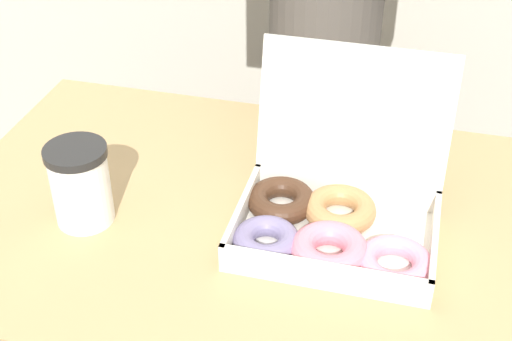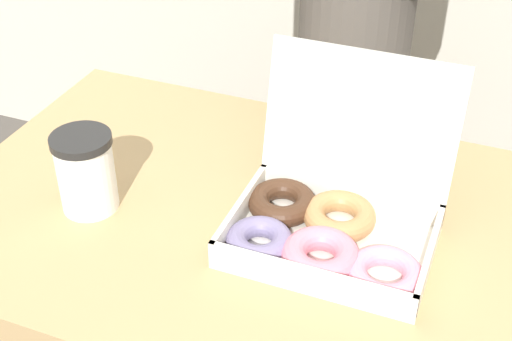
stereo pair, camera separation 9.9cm
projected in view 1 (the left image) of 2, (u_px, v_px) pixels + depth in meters
name	position (u px, v px, depth m)	size (l,w,h in m)	color
donut_box	(330.00, 216.00, 0.98)	(0.29, 0.25, 0.23)	silver
coffee_cup	(81.00, 184.00, 1.00)	(0.09, 0.09, 0.12)	white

